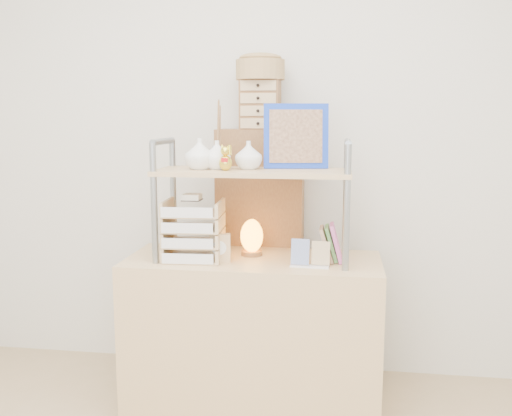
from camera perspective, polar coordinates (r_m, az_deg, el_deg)
The scene contains 10 objects.
room_shell at distance 1.86m, azimuth -4.28°, elevation 17.78°, with size 3.42×3.41×2.61m.
desk at distance 2.82m, azimuth -0.27°, elevation -12.47°, with size 1.20×0.50×0.75m, color tan.
cabinet at distance 3.09m, azimuth 0.47°, elevation -4.75°, with size 0.45×0.24×1.35m, color brown.
hutch at distance 2.65m, azimuth -0.78°, elevation 4.06°, with size 0.90×0.34×0.73m.
letter_tray at distance 2.68m, azimuth -6.32°, elevation -2.57°, with size 0.27×0.26×0.31m.
salt_lamp at distance 2.75m, azimuth -0.44°, elevation -2.91°, with size 0.12×0.11×0.18m.
desk_clock at distance 2.63m, azimuth -3.62°, elevation -4.02°, with size 0.10×0.06×0.13m.
postcard_stand at distance 2.57m, azimuth 5.40°, elevation -5.10°, with size 0.18×0.06×0.12m.
drawer_chest at distance 2.97m, azimuth 0.43°, elevation 10.28°, with size 0.20×0.16×0.25m.
woven_basket at distance 2.99m, azimuth 0.44°, elevation 13.64°, with size 0.25×0.25×0.10m, color olive.
Camera 1 is at (0.40, -1.40, 1.41)m, focal length 40.00 mm.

